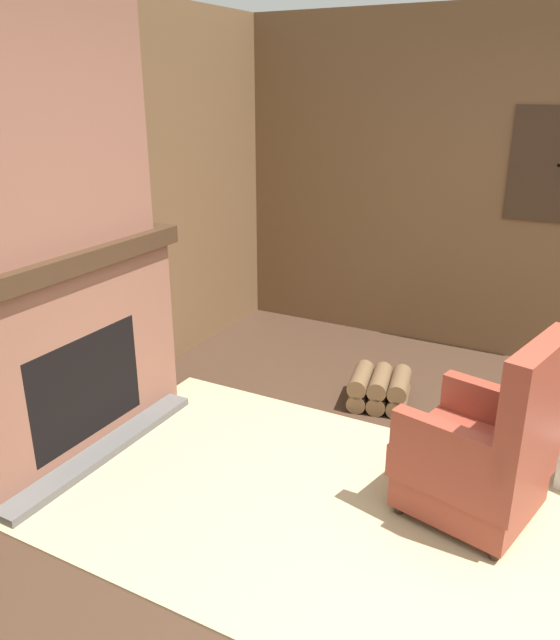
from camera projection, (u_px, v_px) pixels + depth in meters
ground_plane at (476, 583)px, 2.81m from camera, size 14.00×14.00×0.00m
wood_panel_wall_left at (12, 228)px, 3.54m from camera, size 0.06×6.01×2.68m
fireplace_hearth at (60, 353)px, 3.69m from camera, size 0.63×1.75×1.24m
chimney_breast at (26, 116)px, 3.22m from camera, size 0.37×1.45×1.42m
area_rug at (378, 525)px, 3.17m from camera, size 3.71×1.88×0.01m
armchair at (483, 455)px, 3.12m from camera, size 0.77×0.75×1.03m
firewood_stack at (380, 389)px, 4.34m from camera, size 0.47×0.45×0.25m
storage_case at (104, 220)px, 3.90m from camera, size 0.16×0.21×0.14m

